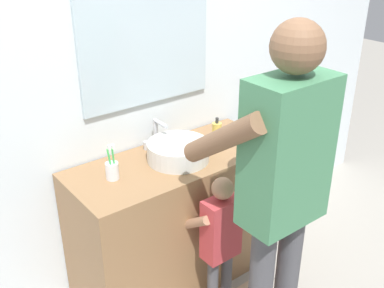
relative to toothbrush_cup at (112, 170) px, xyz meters
name	(u,v)px	position (x,y,z in m)	size (l,w,h in m)	color
back_wall	(143,65)	(0.41, 0.30, 0.43)	(4.40, 0.10, 2.70)	silver
vanity_cabinet	(177,220)	(0.41, -0.02, -0.49)	(1.29, 0.54, 0.86)	olive
sink_basin	(178,151)	(0.41, -0.04, 0.00)	(0.36, 0.36, 0.11)	silver
faucet	(157,135)	(0.41, 0.18, 0.03)	(0.18, 0.14, 0.18)	#B7BABF
toothbrush_cup	(112,170)	(0.00, 0.00, 0.00)	(0.07, 0.07, 0.21)	silver
soap_bottle	(217,132)	(0.74, 0.00, 0.01)	(0.06, 0.06, 0.17)	gold
child_toddler	(220,236)	(0.41, -0.42, -0.37)	(0.28, 0.28, 0.92)	#47474C
adult_parent	(282,172)	(0.49, -0.74, 0.14)	(0.55, 0.57, 1.77)	#47474C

